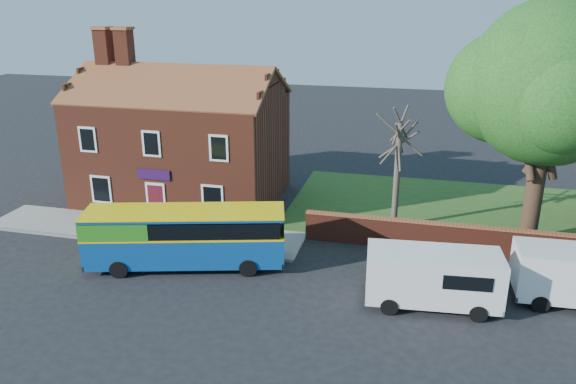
# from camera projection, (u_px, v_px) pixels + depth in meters

# --- Properties ---
(ground) EXTENTS (120.00, 120.00, 0.00)m
(ground) POSITION_uv_depth(u_px,v_px,m) (227.00, 298.00, 24.45)
(ground) COLOR black
(ground) RESTS_ON ground
(pavement) EXTENTS (18.00, 3.50, 0.12)m
(pavement) POSITION_uv_depth(u_px,v_px,m) (144.00, 230.00, 31.27)
(pavement) COLOR gray
(pavement) RESTS_ON ground
(kerb) EXTENTS (18.00, 0.15, 0.14)m
(kerb) POSITION_uv_depth(u_px,v_px,m) (128.00, 243.00, 29.67)
(kerb) COLOR slate
(kerb) RESTS_ON ground
(grass_strip) EXTENTS (26.00, 12.00, 0.04)m
(grass_strip) POSITION_uv_depth(u_px,v_px,m) (507.00, 216.00, 33.41)
(grass_strip) COLOR #426B28
(grass_strip) RESTS_ON ground
(shop_building) EXTENTS (12.30, 8.13, 10.50)m
(shop_building) POSITION_uv_depth(u_px,v_px,m) (182.00, 146.00, 35.42)
(shop_building) COLOR maroon
(shop_building) RESTS_ON ground
(boundary_wall) EXTENTS (22.00, 0.38, 1.60)m
(boundary_wall) POSITION_uv_depth(u_px,v_px,m) (524.00, 245.00, 27.65)
(boundary_wall) COLOR maroon
(boundary_wall) RESTS_ON ground
(bus) EXTENTS (9.72, 4.79, 2.88)m
(bus) POSITION_uv_depth(u_px,v_px,m) (179.00, 235.00, 26.76)
(bus) COLOR #0D4897
(bus) RESTS_ON ground
(van_near) EXTENTS (5.71, 2.70, 2.43)m
(van_near) POSITION_uv_depth(u_px,v_px,m) (433.00, 276.00, 23.46)
(van_near) COLOR white
(van_near) RESTS_ON ground
(large_tree) EXTENTS (10.27, 8.12, 12.52)m
(large_tree) POSITION_uv_depth(u_px,v_px,m) (552.00, 87.00, 27.38)
(large_tree) COLOR black
(large_tree) RESTS_ON ground
(bare_tree) EXTENTS (2.46, 2.93, 6.55)m
(bare_tree) POSITION_uv_depth(u_px,v_px,m) (397.00, 170.00, 30.78)
(bare_tree) COLOR #4C4238
(bare_tree) RESTS_ON ground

